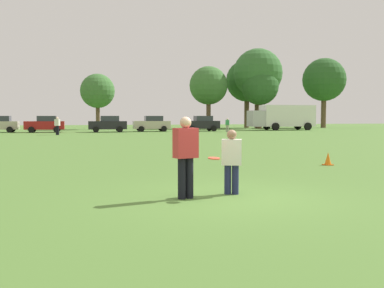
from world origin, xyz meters
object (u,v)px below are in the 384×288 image
(parked_car_center, at_px, (45,124))
(parked_car_far_right, at_px, (202,123))
(parked_car_mid_right, at_px, (108,124))
(box_truck, at_px, (283,116))
(parked_car_near_right, at_px, (152,124))
(bystander_far_jogger, at_px, (57,125))
(player_thrower, at_px, (186,153))
(bystander_sideline_watcher, at_px, (227,124))
(traffic_cone, at_px, (328,159))
(frisbee, at_px, (214,158))
(player_defender, at_px, (232,158))

(parked_car_center, xyz_separation_m, parked_car_far_right, (17.79, -0.48, 0.00))
(parked_car_mid_right, bearing_deg, box_truck, 4.73)
(parked_car_far_right, bearing_deg, parked_car_near_right, 177.61)
(parked_car_near_right, bearing_deg, bystander_far_jogger, -145.35)
(player_thrower, xyz_separation_m, bystander_sideline_watcher, (13.88, 38.19, -0.13))
(traffic_cone, bearing_deg, bystander_sideline_watcher, 77.67)
(traffic_cone, bearing_deg, box_truck, 66.68)
(parked_car_far_right, bearing_deg, player_thrower, -105.83)
(frisbee, relative_size, parked_car_far_right, 0.06)
(parked_car_mid_right, xyz_separation_m, box_truck, (22.17, 1.84, 0.83))
(parked_car_center, bearing_deg, bystander_sideline_watcher, -11.12)
(parked_car_far_right, bearing_deg, frisbee, -105.00)
(traffic_cone, bearing_deg, parked_car_near_right, 91.25)
(parked_car_center, distance_m, box_truck, 28.97)
(player_defender, bearing_deg, box_truck, 62.97)
(parked_car_center, xyz_separation_m, parked_car_near_right, (11.87, -0.24, 0.00))
(parked_car_mid_right, relative_size, parked_car_near_right, 1.00)
(frisbee, xyz_separation_m, parked_car_far_right, (11.19, 41.74, 0.03))
(parked_car_mid_right, distance_m, bystander_far_jogger, 8.20)
(frisbee, height_order, traffic_cone, frisbee)
(player_thrower, relative_size, traffic_cone, 3.77)
(box_truck, distance_m, bystander_sideline_watcher, 10.31)
(traffic_cone, height_order, box_truck, box_truck)
(parked_car_far_right, height_order, bystander_sideline_watcher, parked_car_far_right)
(parked_car_mid_right, distance_m, parked_car_near_right, 5.14)
(parked_car_mid_right, xyz_separation_m, bystander_far_jogger, (-5.14, -6.38, 0.06))
(frisbee, relative_size, parked_car_center, 0.06)
(parked_car_center, bearing_deg, player_thrower, -81.90)
(traffic_cone, xyz_separation_m, parked_car_center, (-12.66, 36.87, 0.69))
(parked_car_mid_right, distance_m, box_truck, 22.27)
(traffic_cone, height_order, bystander_sideline_watcher, bystander_sideline_watcher)
(parked_car_mid_right, height_order, parked_car_near_right, same)
(box_truck, bearing_deg, traffic_cone, -113.32)
(player_thrower, distance_m, bystander_far_jogger, 35.06)
(bystander_sideline_watcher, relative_size, bystander_far_jogger, 0.90)
(player_thrower, relative_size, bystander_sideline_watcher, 1.15)
(box_truck, bearing_deg, bystander_sideline_watcher, -152.07)
(bystander_sideline_watcher, bearing_deg, player_thrower, -109.98)
(player_thrower, bearing_deg, parked_car_near_right, 82.00)
(player_thrower, height_order, player_defender, player_thrower)
(traffic_cone, bearing_deg, parked_car_far_right, 81.98)
(bystander_sideline_watcher, bearing_deg, frisbee, -109.10)
(player_defender, distance_m, box_truck, 47.97)
(traffic_cone, distance_m, parked_car_center, 38.99)
(parked_car_center, bearing_deg, traffic_cone, -71.04)
(frisbee, distance_m, traffic_cone, 8.12)
(player_thrower, distance_m, parked_car_near_right, 42.27)
(traffic_cone, distance_m, bystander_far_jogger, 31.56)
(traffic_cone, bearing_deg, parked_car_mid_right, 99.31)
(parked_car_mid_right, height_order, parked_car_far_right, same)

